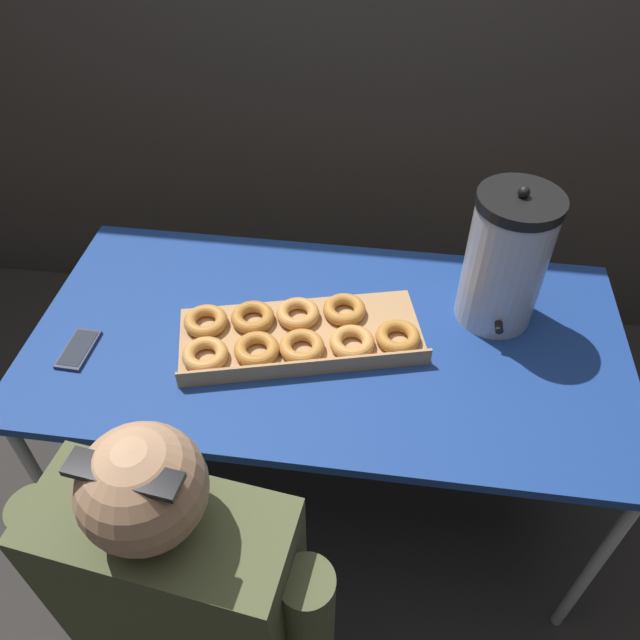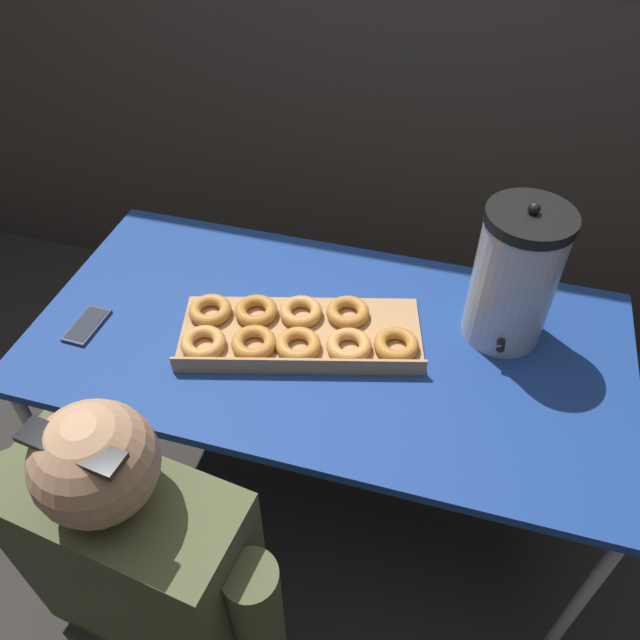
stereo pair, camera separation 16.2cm
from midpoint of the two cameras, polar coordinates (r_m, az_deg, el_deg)
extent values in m
plane|color=#2D2B28|center=(2.28, -1.56, -15.14)|extent=(12.00, 12.00, 0.00)
cube|color=navy|center=(1.67, -2.06, -2.01)|extent=(1.58, 0.80, 0.03)
cylinder|color=#ADADB2|center=(2.02, -25.68, -14.56)|extent=(0.03, 0.03, 0.74)
cylinder|color=#ADADB2|center=(1.85, 21.32, -20.45)|extent=(0.03, 0.03, 0.74)
cylinder|color=#ADADB2|center=(2.38, -18.38, -0.38)|extent=(0.03, 0.03, 0.74)
cylinder|color=#ADADB2|center=(2.24, 18.93, -3.99)|extent=(0.03, 0.03, 0.74)
cube|color=tan|center=(1.66, -4.55, -1.58)|extent=(0.69, 0.42, 0.02)
cube|color=tan|center=(1.55, -4.28, -4.37)|extent=(0.62, 0.17, 0.04)
torus|color=#CD8A43|center=(1.62, -13.30, -3.26)|extent=(0.16, 0.16, 0.03)
torus|color=#BB7931|center=(1.60, -8.70, -2.81)|extent=(0.14, 0.14, 0.03)
torus|color=#C17E37|center=(1.60, -4.58, -2.59)|extent=(0.16, 0.16, 0.03)
torus|color=#D08D46|center=(1.60, 0.06, -2.20)|extent=(0.15, 0.15, 0.03)
torus|color=#B97730|center=(1.62, 4.31, -1.68)|extent=(0.16, 0.16, 0.03)
torus|color=#C07E36|center=(1.70, -13.11, -0.24)|extent=(0.13, 0.13, 0.03)
torus|color=#B8762E|center=(1.69, -8.92, 0.12)|extent=(0.15, 0.15, 0.03)
torus|color=#CC8A43|center=(1.68, -4.79, 0.44)|extent=(0.14, 0.14, 0.03)
torus|color=#BC7A32|center=(1.69, -0.50, 0.84)|extent=(0.16, 0.16, 0.03)
cylinder|color=#B7B7BC|center=(1.66, 13.87, 4.87)|extent=(0.21, 0.21, 0.35)
cylinder|color=black|center=(1.55, 15.07, 10.30)|extent=(0.21, 0.21, 0.03)
sphere|color=black|center=(1.53, 15.25, 11.12)|extent=(0.03, 0.03, 0.03)
cylinder|color=black|center=(1.65, 13.36, -0.54)|extent=(0.02, 0.05, 0.02)
cube|color=#2D334C|center=(1.77, -23.71, -2.60)|extent=(0.07, 0.14, 0.01)
cube|color=#2D333D|center=(1.77, -23.76, -2.47)|extent=(0.06, 0.13, 0.00)
cube|color=#4C5133|center=(1.40, -16.26, -22.45)|extent=(0.50, 0.27, 0.53)
sphere|color=tan|center=(1.08, -20.24, -14.47)|extent=(0.21, 0.21, 0.21)
cube|color=black|center=(1.01, -22.15, -13.18)|extent=(0.18, 0.07, 0.01)
cylinder|color=#4C5133|center=(1.36, -4.92, -26.32)|extent=(0.10, 0.10, 0.42)
cylinder|color=#4C5133|center=(1.54, -25.35, -19.23)|extent=(0.10, 0.10, 0.42)
camera|label=1|loc=(0.08, -92.87, -2.81)|focal=35.00mm
camera|label=2|loc=(0.08, 87.13, 2.81)|focal=35.00mm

